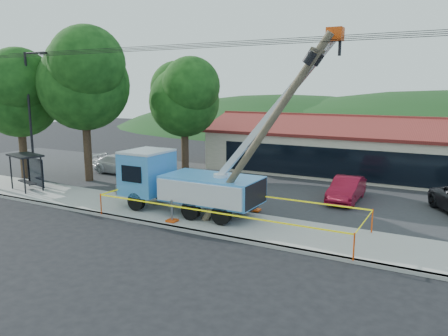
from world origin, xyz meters
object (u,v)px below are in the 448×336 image
bus_shelter (28,164)px  car_white (121,175)px  car_red (346,202)px  car_silver (142,182)px  leaning_pole (267,127)px  utility_truck (186,181)px

bus_shelter → car_white: bearing=93.3°
car_red → car_white: 17.48m
car_white → car_silver: bearing=-112.9°
leaning_pole → utility_truck: bearing=170.2°
bus_shelter → car_red: bus_shelter is taller
leaning_pole → bus_shelter: bearing=179.0°
car_silver → car_red: bearing=-21.6°
utility_truck → leaning_pole: bearing=-9.8°
car_white → bus_shelter: bearing=169.1°
utility_truck → bus_shelter: utility_truck is taller
utility_truck → car_silver: utility_truck is taller
car_red → utility_truck: bearing=-137.4°
car_red → car_white: car_red is taller
leaning_pole → bus_shelter: size_ratio=3.29×
car_silver → car_red: car_silver is taller
leaning_pole → car_white: (-15.47, 7.46, -4.98)m
car_silver → car_white: car_silver is taller
car_red → car_silver: bearing=-175.2°
leaning_pole → car_white: 17.88m
car_silver → car_red: (14.33, 1.32, 0.00)m
leaning_pole → car_white: size_ratio=1.84×
bus_shelter → car_red: bearing=35.2°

